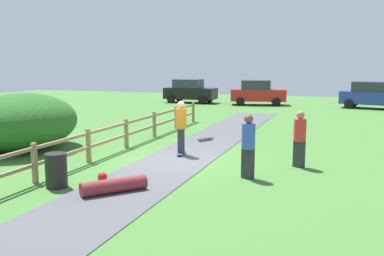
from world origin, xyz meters
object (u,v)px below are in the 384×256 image
object	(u,v)px
parked_car_red	(257,93)
skater_riding	(181,125)
trash_bin	(56,170)
parked_car_black	(190,91)
skateboard_loose	(206,139)
bystander_red	(300,136)
bush_large	(22,122)
bystander_blue	(248,143)
skater_fallen	(113,185)
parked_car_blue	(371,95)

from	to	relation	value
parked_car_red	skater_riding	bearing A→B (deg)	-87.05
trash_bin	parked_car_black	size ratio (longest dim) A/B	0.21
skateboard_loose	bystander_red	world-z (taller)	bystander_red
bush_large	skater_riding	distance (m)	6.03
trash_bin	bystander_blue	distance (m)	5.20
bush_large	bystander_blue	size ratio (longest dim) A/B	2.48
skater_riding	skater_fallen	bearing A→B (deg)	-90.44
skater_riding	bystander_blue	xyz separation A→B (m)	(2.84, -2.17, -0.08)
bystander_red	parked_car_red	distance (m)	20.12
bush_large	skateboard_loose	distance (m)	7.18
bystander_red	parked_car_red	bearing A→B (deg)	104.53
skateboard_loose	parked_car_black	distance (m)	17.50
bush_large	skateboard_loose	size ratio (longest dim) A/B	5.60
trash_bin	skater_riding	distance (m)	5.03
trash_bin	skater_riding	xyz separation A→B (m)	(1.67, 4.70, 0.63)
skater_riding	bystander_blue	bearing A→B (deg)	-37.47
skater_fallen	parked_car_blue	size ratio (longest dim) A/B	0.34
skateboard_loose	bystander_red	distance (m)	5.32
skateboard_loose	parked_car_blue	xyz separation A→B (m)	(7.23, 16.21, 0.87)
skater_riding	skateboard_loose	size ratio (longest dim) A/B	2.36
trash_bin	parked_car_black	world-z (taller)	parked_car_black
trash_bin	skateboard_loose	world-z (taller)	trash_bin
parked_car_black	parked_car_blue	bearing A→B (deg)	0.04
skater_fallen	parked_car_red	xyz separation A→B (m)	(-0.95, 23.74, 0.76)
parked_car_blue	skater_riding	bearing A→B (deg)	-110.62
trash_bin	bush_large	bearing A→B (deg)	139.41
parked_car_blue	parked_car_black	world-z (taller)	same
trash_bin	bystander_red	size ratio (longest dim) A/B	0.51
parked_car_red	skater_fallen	bearing A→B (deg)	-87.71
bystander_blue	parked_car_blue	world-z (taller)	parked_car_blue
bystander_blue	parked_car_red	distance (m)	21.62
trash_bin	parked_car_red	distance (m)	23.83
bystander_red	bush_large	bearing A→B (deg)	-176.10
trash_bin	bystander_red	distance (m)	7.21
bush_large	bystander_blue	bearing A→B (deg)	-7.33
bystander_red	skater_fallen	bearing A→B (deg)	-133.82
bush_large	parked_car_red	bearing A→B (deg)	76.20
trash_bin	bystander_red	xyz separation A→B (m)	(5.73, 4.34, 0.52)
parked_car_red	bush_large	bearing A→B (deg)	-103.80
bush_large	parked_car_red	size ratio (longest dim) A/B	1.00
bystander_blue	parked_car_black	bearing A→B (deg)	113.84
trash_bin	skater_fallen	xyz separation A→B (m)	(1.63, 0.07, -0.25)
skater_fallen	bystander_blue	xyz separation A→B (m)	(2.87, 2.46, 0.80)
bush_large	skater_fallen	distance (m)	6.96
parked_car_black	bystander_red	bearing A→B (deg)	-61.38
skater_riding	parked_car_black	xyz separation A→B (m)	(-6.57, 19.12, -0.12)
skateboard_loose	bystander_blue	distance (m)	5.91
skater_riding	parked_car_red	xyz separation A→B (m)	(-0.99, 19.11, -0.12)
bush_large	skateboard_loose	bearing A→B (deg)	33.85
skater_fallen	parked_car_blue	world-z (taller)	parked_car_blue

